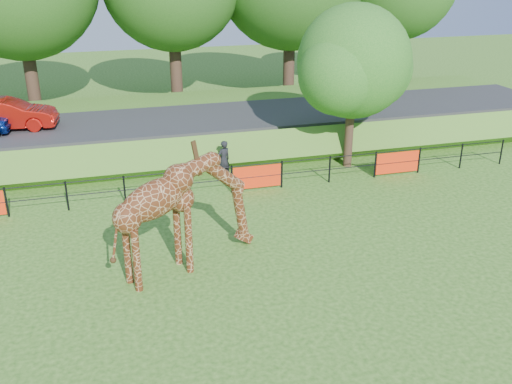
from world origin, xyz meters
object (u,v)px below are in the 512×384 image
(giraffe, at_px, (186,214))
(car_red, at_px, (8,114))
(visitor, at_px, (224,160))
(tree_east, at_px, (355,66))

(giraffe, bearing_deg, car_red, 94.31)
(visitor, bearing_deg, car_red, -53.92)
(car_red, bearing_deg, tree_east, -101.82)
(car_red, distance_m, tree_east, 14.92)
(visitor, xyz_separation_m, tree_east, (5.56, 0.10, 3.48))
(tree_east, bearing_deg, giraffe, -140.50)
(giraffe, distance_m, tree_east, 10.83)
(giraffe, relative_size, visitor, 2.91)
(giraffe, height_order, tree_east, tree_east)
(giraffe, height_order, visitor, giraffe)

